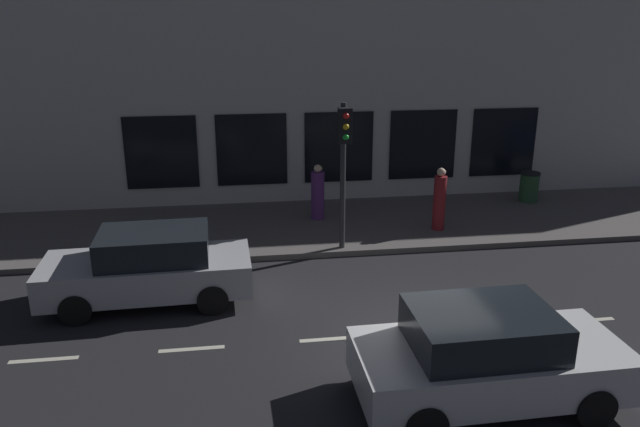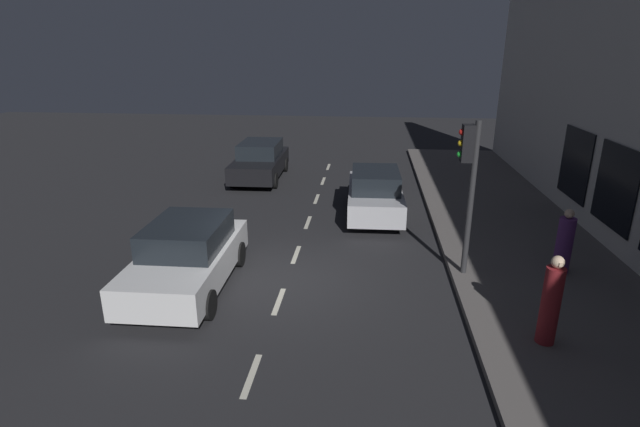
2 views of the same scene
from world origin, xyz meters
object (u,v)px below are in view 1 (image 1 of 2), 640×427
Objects in this scene: trash_bin at (529,187)px; pedestrian_0 at (439,201)px; pedestrian_1 at (318,194)px; parked_car_0 at (149,267)px; traffic_light at (344,151)px; parked_car_3 at (487,356)px.

pedestrian_0 is at bearing 120.18° from trash_bin.
trash_bin is at bearing 107.59° from pedestrian_1.
pedestrian_0 is at bearing 77.69° from pedestrian_1.
pedestrian_1 is (4.53, -4.22, 0.10)m from parked_car_0.
pedestrian_1 is at bearing -118.50° from pedestrian_0.
traffic_light reaches higher than pedestrian_1.
trash_bin is (5.29, -11.09, -0.17)m from parked_car_0.
parked_car_3 reaches higher than trash_bin.
trash_bin is (2.15, -3.69, -0.34)m from pedestrian_0.
pedestrian_0 is at bearing 166.12° from parked_car_3.
parked_car_3 is 2.63× the size of pedestrian_1.
trash_bin is at bearing 149.79° from parked_car_3.
traffic_light reaches higher than parked_car_0.
pedestrian_0 reaches higher than parked_car_0.
parked_car_0 is at bearing -31.67° from pedestrian_1.
parked_car_0 is at bearing -71.89° from pedestrian_0.
parked_car_0 is (-2.04, 4.51, -1.90)m from traffic_light.
parked_car_3 is (-4.36, -5.66, 0.00)m from parked_car_0.
pedestrian_0 is 1.86× the size of trash_bin.
parked_car_0 is 2.70× the size of pedestrian_1.
traffic_light is at bearing -170.70° from parked_car_3.
pedestrian_1 is 1.72× the size of trash_bin.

